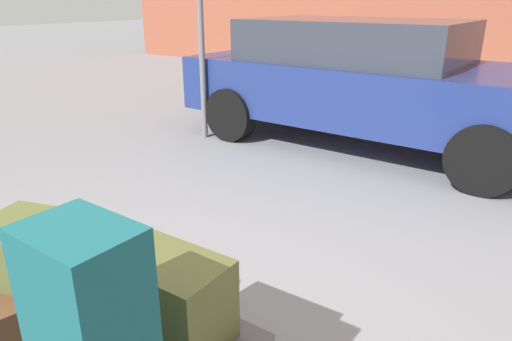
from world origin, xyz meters
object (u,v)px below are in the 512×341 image
object	(u,v)px
suitcase_teal_center	(92,335)
duffel_bag_olive_topmost_pile	(30,247)
suitcase_brown_rear_left	(39,291)
no_parking_sign	(200,6)
parked_car	(368,79)
duffel_bag_olive_stacked_top	(160,294)

from	to	relation	value
suitcase_teal_center	duffel_bag_olive_topmost_pile	world-z (taller)	suitcase_teal_center
suitcase_brown_rear_left	suitcase_teal_center	size ratio (longest dim) A/B	0.69
duffel_bag_olive_topmost_pile	no_parking_sign	xyz separation A→B (m)	(-1.97, 3.39, 0.90)
parked_car	no_parking_sign	world-z (taller)	no_parking_sign
suitcase_brown_rear_left	duffel_bag_olive_topmost_pile	xyz separation A→B (m)	(0.00, -0.00, 0.22)
suitcase_brown_rear_left	no_parking_sign	size ratio (longest dim) A/B	0.19
duffel_bag_olive_stacked_top	no_parking_sign	size ratio (longest dim) A/B	0.23
duffel_bag_olive_stacked_top	suitcase_teal_center	distance (m)	0.50
parked_car	no_parking_sign	size ratio (longest dim) A/B	1.71
duffel_bag_olive_stacked_top	parked_car	world-z (taller)	parked_car
suitcase_brown_rear_left	duffel_bag_olive_stacked_top	bearing A→B (deg)	33.78
duffel_bag_olive_stacked_top	duffel_bag_olive_topmost_pile	xyz separation A→B (m)	(-0.53, -0.22, 0.14)
duffel_bag_olive_stacked_top	suitcase_teal_center	xyz separation A→B (m)	(0.18, -0.44, 0.18)
suitcase_brown_rear_left	duffel_bag_olive_stacked_top	size ratio (longest dim) A/B	0.86
suitcase_teal_center	duffel_bag_olive_topmost_pile	size ratio (longest dim) A/B	1.80
duffel_bag_olive_topmost_pile	no_parking_sign	size ratio (longest dim) A/B	0.16
suitcase_brown_rear_left	duffel_bag_olive_stacked_top	xyz separation A→B (m)	(0.53, 0.22, 0.07)
no_parking_sign	parked_car	bearing A→B (deg)	27.79
parked_car	suitcase_teal_center	bearing A→B (deg)	-78.10
duffel_bag_olive_topmost_pile	parked_car	distance (m)	4.31
parked_car	no_parking_sign	distance (m)	2.11
no_parking_sign	duffel_bag_olive_topmost_pile	bearing A→B (deg)	-59.80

